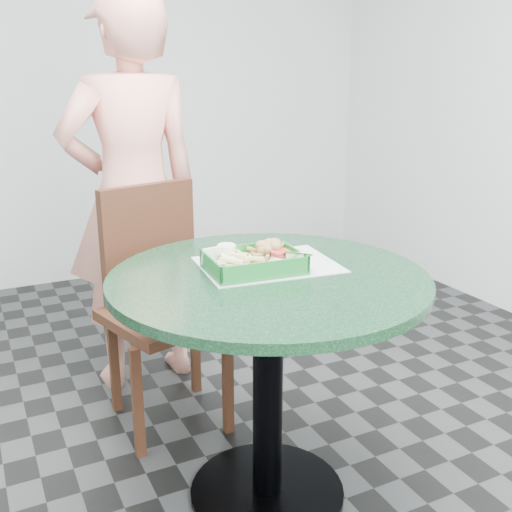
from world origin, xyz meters
name	(u,v)px	position (x,y,z in m)	size (l,w,h in m)	color
floor	(267,493)	(0.00, 0.00, 0.00)	(4.00, 5.00, 0.02)	#303335
wall_back	(84,63)	(0.00, 2.50, 1.40)	(4.00, 0.04, 2.80)	silver
cafe_table	(268,333)	(0.00, 0.00, 0.58)	(0.95, 0.95, 0.75)	black
dining_chair	(159,289)	(-0.14, 0.65, 0.53)	(0.41, 0.41, 0.93)	#371C11
diner_person	(132,174)	(-0.13, 0.98, 0.94)	(0.68, 0.45, 1.87)	#ED9786
placemat	(268,271)	(0.04, 0.08, 0.75)	(0.41, 0.31, 0.00)	#AEBAB9
food_basket	(254,272)	(-0.03, 0.04, 0.77)	(0.27, 0.20, 0.06)	#177029
crab_sandwich	(268,256)	(0.04, 0.07, 0.80)	(0.13, 0.13, 0.07)	gold
fries_pile	(236,263)	(-0.07, 0.09, 0.79)	(0.11, 0.12, 0.05)	beige
sauce_ramekin	(225,256)	(-0.08, 0.14, 0.80)	(0.06, 0.06, 0.03)	silver
garnish_cup	(285,263)	(0.06, 0.02, 0.79)	(0.11, 0.10, 0.04)	white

